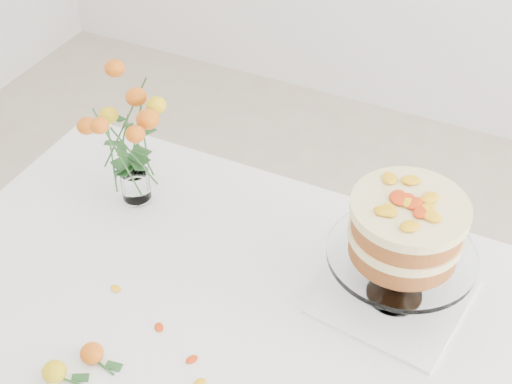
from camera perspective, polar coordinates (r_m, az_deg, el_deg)
table at (r=1.58m, az=-1.77°, el=-11.60°), size 1.43×0.93×0.76m
napkin at (r=1.56m, az=10.93°, el=-8.22°), size 0.32×0.32×0.01m
cake_stand at (r=1.43m, az=11.86°, el=-3.27°), size 0.30×0.30×0.27m
rose_vase at (r=1.66m, az=-10.20°, el=4.78°), size 0.25×0.25×0.35m
loose_rose_near at (r=1.45m, az=-15.82°, el=-13.65°), size 0.09×0.05×0.04m
loose_rose_far at (r=1.46m, az=-12.99°, el=-12.46°), size 0.08×0.05×0.04m
stray_petal_a at (r=1.50m, az=-7.76°, el=-10.69°), size 0.03×0.02×0.00m
stray_petal_b at (r=1.44m, az=-5.16°, el=-13.21°), size 0.03×0.02×0.00m
stray_petal_c at (r=1.41m, az=-4.53°, el=-14.97°), size 0.03×0.02×0.00m
stray_petal_d at (r=1.58m, az=-11.14°, el=-7.59°), size 0.03×0.02×0.00m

